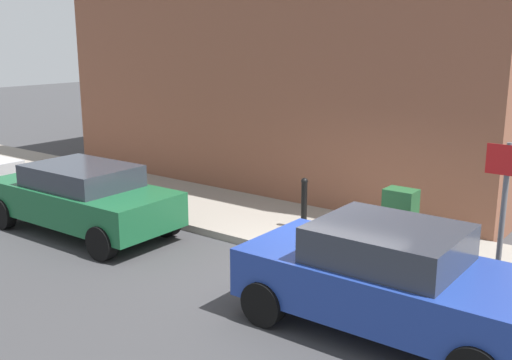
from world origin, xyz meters
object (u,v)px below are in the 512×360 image
Objects in this scene: bollard_near_cabinet at (304,201)px; street_sign at (504,197)px; utility_cabinet at (399,223)px; car_blue at (388,278)px; car_green at (82,197)px.

street_sign reaches higher than bollard_near_cabinet.
utility_cabinet is 2.08m from bollard_near_cabinet.
car_blue is at bearing -131.44° from bollard_near_cabinet.
car_green is at bearing 125.04° from bollard_near_cabinet.
utility_cabinet is (2.64, 1.02, -0.09)m from car_blue.
bollard_near_cabinet is 0.45× the size of street_sign.
street_sign is (1.80, -0.92, 0.89)m from car_blue.
bollard_near_cabinet is (0.10, 2.08, 0.02)m from utility_cabinet.
car_blue is 0.94× the size of car_green.
car_green is 3.69× the size of utility_cabinet.
utility_cabinet is 1.11× the size of bollard_near_cabinet.
car_green is at bearing 113.29° from utility_cabinet.
bollard_near_cabinet is at bearing -146.18° from car_green.
street_sign is at bearing -117.40° from car_blue.
bollard_near_cabinet is 4.23m from street_sign.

